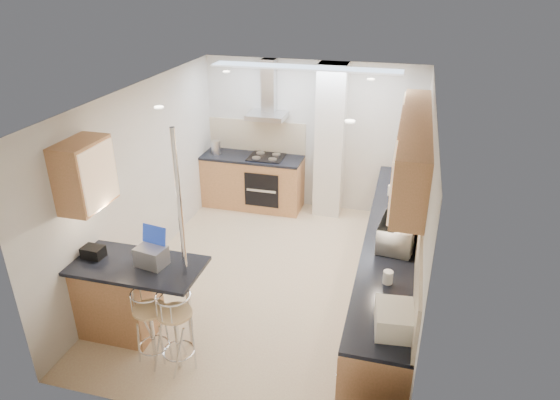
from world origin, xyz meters
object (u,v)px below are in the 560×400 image
(microwave, at_px, (398,234))
(laptop, at_px, (151,256))
(bar_stool_near, at_px, (152,327))
(bar_stool_end, at_px, (177,332))
(bread_bin, at_px, (394,319))

(microwave, height_order, laptop, microwave)
(bar_stool_near, relative_size, bar_stool_end, 0.97)
(laptop, xyz_separation_m, bar_stool_end, (0.43, -0.40, -0.59))
(laptop, height_order, bar_stool_near, laptop)
(microwave, bearing_deg, bar_stool_near, 128.87)
(bar_stool_near, distance_m, bar_stool_end, 0.29)
(microwave, xyz_separation_m, bread_bin, (0.05, -1.47, -0.05))
(bar_stool_end, distance_m, bread_bin, 2.19)
(bar_stool_near, distance_m, bread_bin, 2.48)
(bar_stool_near, bearing_deg, bar_stool_end, -4.03)
(laptop, bearing_deg, bar_stool_end, -33.80)
(bar_stool_end, bearing_deg, bar_stool_near, 104.07)
(bread_bin, bearing_deg, laptop, 165.53)
(microwave, distance_m, laptop, 2.72)
(bread_bin, bearing_deg, bar_stool_end, 174.65)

